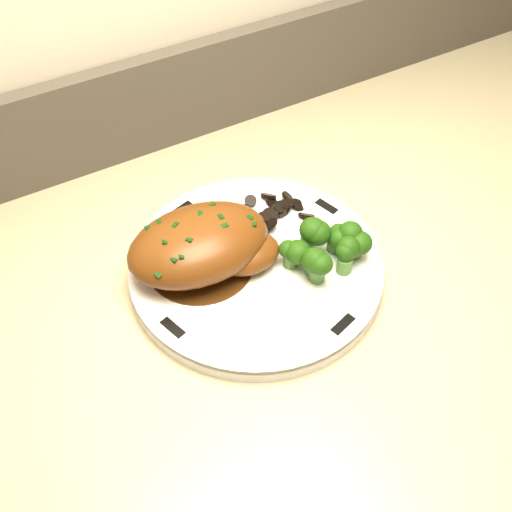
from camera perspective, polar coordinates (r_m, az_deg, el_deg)
plate at (r=0.65m, az=0.00°, el=-1.09°), size 0.26×0.26×0.02m
rim_accent_0 at (r=0.70m, az=6.28°, el=4.39°), size 0.02×0.03×0.00m
rim_accent_1 at (r=0.70m, az=-6.61°, el=4.17°), size 0.03×0.02×0.00m
rim_accent_2 at (r=0.60m, az=-7.42°, el=-6.36°), size 0.02×0.03×0.00m
rim_accent_3 at (r=0.60m, az=7.74°, el=-6.06°), size 0.03×0.02×0.00m
gravy_pool at (r=0.64m, az=-4.96°, el=-0.62°), size 0.11×0.11×0.00m
chicken_breast at (r=0.62m, az=-4.62°, el=0.96°), size 0.15×0.10×0.06m
mushroom_pile at (r=0.68m, az=1.15°, el=3.58°), size 0.07×0.05×0.02m
broccoli_florets at (r=0.63m, az=6.21°, el=0.73°), size 0.09×0.06×0.04m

